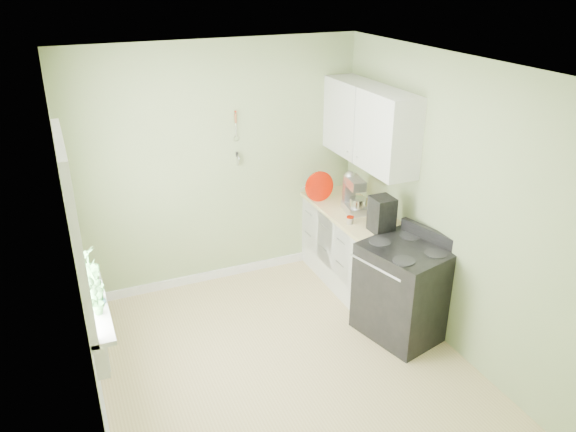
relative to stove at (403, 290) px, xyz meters
name	(u,v)px	position (x,y,z in m)	size (l,w,h in m)	color
floor	(284,368)	(-1.28, -0.05, -0.49)	(3.20, 3.60, 0.02)	tan
ceiling	(283,65)	(-1.28, -0.05, 2.23)	(3.20, 3.60, 0.02)	white
wall_back	(219,167)	(-1.28, 1.76, 0.87)	(3.20, 0.02, 2.70)	#9CAE76
wall_left	(76,274)	(-2.89, -0.05, 0.87)	(0.02, 3.60, 2.70)	#9CAE76
wall_right	(445,204)	(0.33, -0.05, 0.87)	(0.02, 3.60, 2.70)	#9CAE76
base_cabinets	(356,252)	(0.02, 0.95, -0.04)	(0.60, 1.60, 0.87)	white
countertop	(358,215)	(0.01, 0.95, 0.41)	(0.64, 1.60, 0.04)	#E0CC89
upper_cabinets	(369,124)	(0.15, 1.05, 1.37)	(0.35, 1.40, 0.80)	white
window	(73,231)	(-2.86, 0.25, 1.07)	(0.06, 1.14, 1.44)	white
window_sill	(96,305)	(-2.79, 0.25, 0.40)	(0.18, 1.14, 0.04)	white
radiator	(98,343)	(-2.82, 0.20, 0.07)	(0.12, 0.50, 0.35)	white
wall_utensils	(237,147)	(-1.08, 1.73, 1.09)	(0.02, 0.14, 0.58)	#E0CC89
stove	(403,290)	(0.00, 0.00, 0.00)	(0.85, 0.91, 1.07)	black
stand_mixer	(354,196)	(0.00, 1.02, 0.61)	(0.26, 0.37, 0.42)	#B2B2B7
kettle	(311,186)	(-0.21, 1.67, 0.52)	(0.18, 0.11, 0.18)	silver
coffee_maker	(381,215)	(0.00, 0.47, 0.61)	(0.21, 0.23, 0.37)	black
red_tray	(319,187)	(-0.22, 1.42, 0.61)	(0.35, 0.35, 0.02)	#A31100
jar	(350,220)	(-0.20, 0.74, 0.47)	(0.07, 0.07, 0.08)	tan
plant_a	(96,297)	(-2.78, 0.08, 0.58)	(0.17, 0.11, 0.31)	#3F7939
plant_b	(93,284)	(-2.78, 0.29, 0.58)	(0.17, 0.14, 0.31)	#3F7939
plant_c	(89,264)	(-2.78, 0.63, 0.58)	(0.17, 0.17, 0.31)	#3F7939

